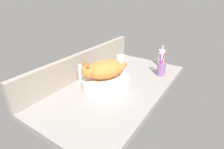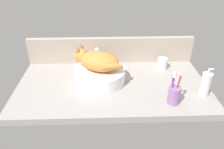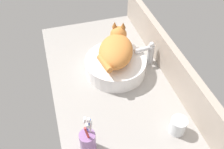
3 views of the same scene
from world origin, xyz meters
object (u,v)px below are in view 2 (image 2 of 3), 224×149
Objects in this scene: sink_basin at (100,75)px; faucet at (97,57)px; toothbrush_cup at (174,94)px; water_glass at (162,64)px; soap_dispenser at (205,84)px; cat at (97,60)px.

sink_basin is 19.58cm from faucet.
toothbrush_cup reaches higher than water_glass.
faucet is at bearing 149.62° from soap_dispenser.
soap_dispenser is (59.45, -16.68, 2.83)cm from sink_basin.
faucet is 45.01cm from water_glass.
soap_dispenser is (61.29, -35.93, -0.24)cm from faucet.
cat is 20.02cm from faucet.
sink_basin is 10.08cm from cat.
toothbrush_cup reaches higher than sink_basin.
sink_basin is 1.85× the size of soap_dispenser.
soap_dispenser reaches higher than faucet.
faucet is 1.76× the size of water_glass.
faucet is 0.79× the size of soap_dispenser.
toothbrush_cup is (41.71, -42.90, -1.65)cm from faucet.
faucet reaches higher than sink_basin.
cat reaches higher than toothbrush_cup.
cat is 1.75× the size of soap_dispenser.
cat is 1.61× the size of toothbrush_cup.
water_glass is at bearing 85.68° from toothbrush_cup.
toothbrush_cup is (41.15, -24.12, -8.57)cm from cat.
cat is at bearing -88.28° from faucet.
soap_dispenser reaches higher than water_glass.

